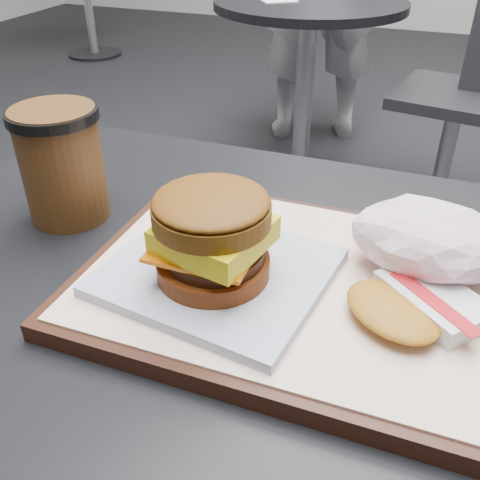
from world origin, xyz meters
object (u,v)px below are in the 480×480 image
crumpled_wrapper (430,240)px  customer_table (241,409)px  coffee_cup (61,160)px  hash_brown (415,304)px  neighbor_table (307,56)px  serving_tray (290,284)px  breakfast_sandwich (214,244)px

crumpled_wrapper → customer_table: bearing=-160.2°
coffee_cup → hash_brown: bearing=-9.4°
coffee_cup → neighbor_table: bearing=94.4°
crumpled_wrapper → neighbor_table: bearing=107.8°
customer_table → hash_brown: hash_brown is taller
customer_table → crumpled_wrapper: (0.16, 0.06, 0.24)m
hash_brown → crumpled_wrapper: (0.00, 0.07, 0.02)m
customer_table → serving_tray: serving_tray is taller
breakfast_sandwich → coffee_cup: coffee_cup is taller
coffee_cup → neighbor_table: 1.63m
serving_tray → breakfast_sandwich: breakfast_sandwich is taller
hash_brown → breakfast_sandwich: bearing=-174.6°
customer_table → coffee_cup: size_ratio=6.29×
hash_brown → customer_table: bearing=175.2°
breakfast_sandwich → hash_brown: size_ratio=1.57×
hash_brown → crumpled_wrapper: size_ratio=0.98×
breakfast_sandwich → customer_table: bearing=64.6°
customer_table → serving_tray: 0.20m
neighbor_table → breakfast_sandwich: bearing=-78.7°
breakfast_sandwich → crumpled_wrapper: (0.17, 0.09, -0.01)m
customer_table → neighbor_table: customer_table is taller
hash_brown → neighbor_table: (-0.51, 1.66, -0.25)m
crumpled_wrapper → coffee_cup: 0.39m
serving_tray → coffee_cup: 0.29m
serving_tray → breakfast_sandwich: (-0.06, -0.03, 0.05)m
coffee_cup → breakfast_sandwich: bearing=-20.5°
serving_tray → coffee_cup: size_ratio=2.99×
serving_tray → customer_table: bearing=-178.0°
neighbor_table → hash_brown: bearing=-73.0°
customer_table → coffee_cup: bearing=167.5°
customer_table → serving_tray: (0.05, 0.00, 0.20)m
hash_brown → serving_tray: bearing=172.3°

